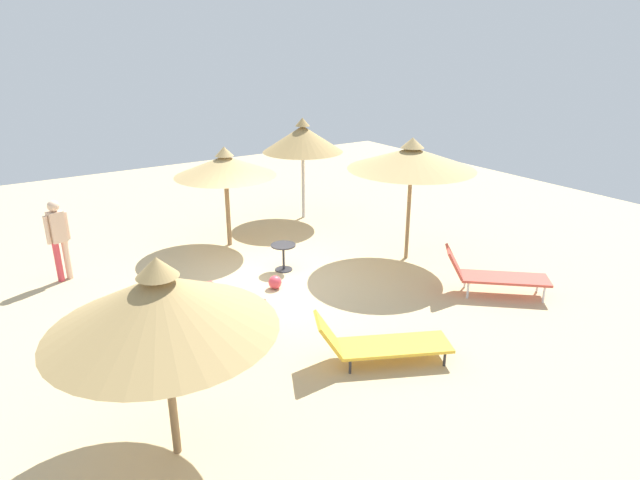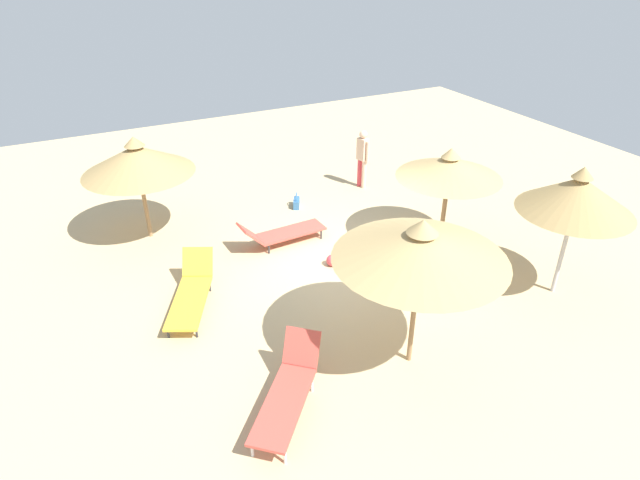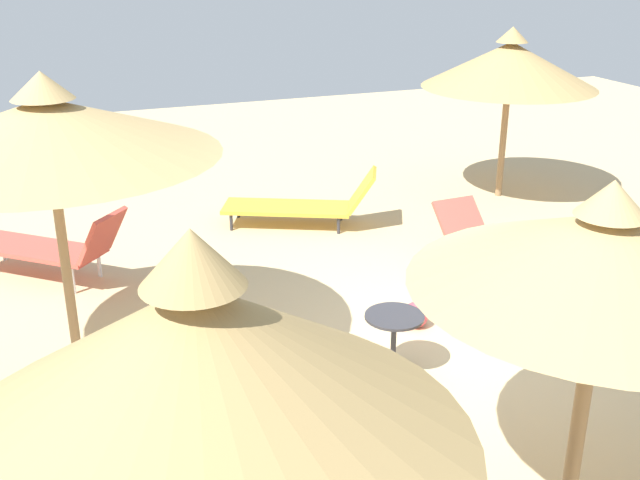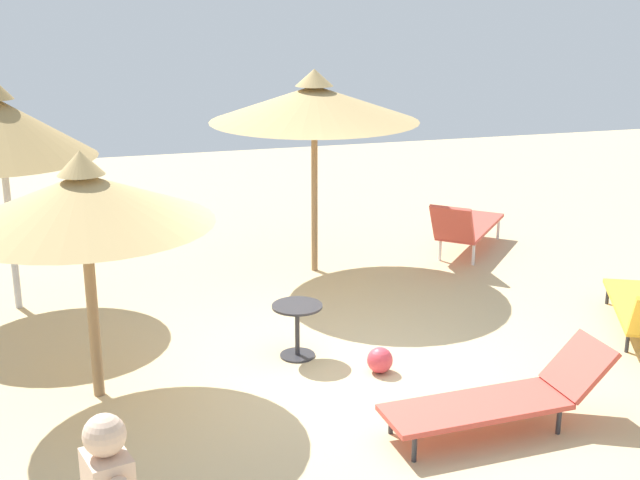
{
  "view_description": "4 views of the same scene",
  "coord_description": "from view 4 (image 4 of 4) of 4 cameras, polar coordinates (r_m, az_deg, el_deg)",
  "views": [
    {
      "loc": [
        -4.68,
        -8.91,
        4.64
      ],
      "look_at": [
        1.0,
        -0.33,
        0.83
      ],
      "focal_mm": 30.22,
      "sensor_mm": 36.0,
      "label": 1
    },
    {
      "loc": [
        8.73,
        -5.03,
        6.38
      ],
      "look_at": [
        -0.1,
        -0.57,
        0.7
      ],
      "focal_mm": 29.79,
      "sensor_mm": 36.0,
      "label": 2
    },
    {
      "loc": [
        3.32,
        5.76,
        3.67
      ],
      "look_at": [
        0.82,
        -0.73,
        0.91
      ],
      "focal_mm": 42.59,
      "sensor_mm": 36.0,
      "label": 3
    },
    {
      "loc": [
        -7.54,
        2.49,
        3.83
      ],
      "look_at": [
        0.77,
        0.1,
        1.2
      ],
      "focal_mm": 48.18,
      "sensor_mm": 36.0,
      "label": 4
    }
  ],
  "objects": [
    {
      "name": "ground",
      "position": [
        8.84,
        2.04,
        -9.13
      ],
      "size": [
        24.0,
        24.0,
        0.1
      ],
      "primitive_type": "cube",
      "color": "tan"
    },
    {
      "name": "parasol_umbrella_far_left",
      "position": [
        11.28,
        -0.38,
        9.07
      ],
      "size": [
        2.75,
        2.75,
        2.73
      ],
      "color": "olive",
      "rests_on": "ground"
    },
    {
      "name": "parasol_umbrella_center",
      "position": [
        8.0,
        -15.44,
        2.62
      ],
      "size": [
        2.36,
        2.36,
        2.39
      ],
      "color": "olive",
      "rests_on": "ground"
    },
    {
      "name": "parasol_umbrella_back",
      "position": [
        10.57,
        -20.5,
        6.93
      ],
      "size": [
        2.16,
        2.16,
        2.75
      ],
      "color": "#B2B2B7",
      "rests_on": "ground"
    },
    {
      "name": "lounge_chair_far_right",
      "position": [
        7.84,
        12.03,
        -10.14
      ],
      "size": [
        0.69,
        2.12,
        0.72
      ],
      "color": "#CC4C3F",
      "rests_on": "ground"
    },
    {
      "name": "lounge_chair_near_left",
      "position": [
        12.56,
        9.7,
        0.91
      ],
      "size": [
        1.86,
        1.74,
        0.92
      ],
      "color": "#CC4C3F",
      "rests_on": "ground"
    },
    {
      "name": "side_table_round",
      "position": [
        9.04,
        -1.52,
        -5.44
      ],
      "size": [
        0.53,
        0.53,
        0.58
      ],
      "color": "#2D2D33",
      "rests_on": "ground"
    },
    {
      "name": "beach_ball",
      "position": [
        8.81,
        4.0,
        -7.96
      ],
      "size": [
        0.27,
        0.27,
        0.27
      ],
      "primitive_type": "sphere",
      "color": "#D83F4C",
      "rests_on": "ground"
    }
  ]
}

